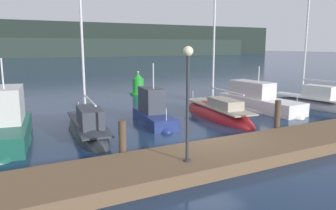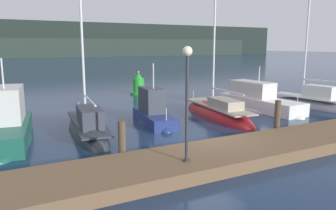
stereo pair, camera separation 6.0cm
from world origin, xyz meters
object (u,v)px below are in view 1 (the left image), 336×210
motorboat_berth_4 (154,118)px  sailboat_berth_7 (309,104)px  sailboat_berth_3 (88,130)px  motorboat_berth_6 (258,104)px  dock_lamppost (188,85)px  motorboat_berth_2 (8,132)px  sailboat_berth_5 (217,115)px  channel_buoy (138,85)px

motorboat_berth_4 → sailboat_berth_7: (11.68, -0.67, -0.12)m
sailboat_berth_3 → motorboat_berth_4: (3.69, 0.26, 0.19)m
motorboat_berth_4 → motorboat_berth_6: motorboat_berth_4 is taller
motorboat_berth_4 → dock_lamppost: bearing=-106.7°
motorboat_berth_4 → sailboat_berth_7: size_ratio=0.47×
motorboat_berth_2 → motorboat_berth_6: 15.14m
motorboat_berth_2 → sailboat_berth_7: 18.91m
motorboat_berth_2 → sailboat_berth_5: size_ratio=0.59×
dock_lamppost → motorboat_berth_4: bearing=73.3°
sailboat_berth_5 → dock_lamppost: bearing=-132.6°
dock_lamppost → sailboat_berth_5: bearing=47.4°
motorboat_berth_2 → sailboat_berth_3: (3.53, -0.12, -0.32)m
motorboat_berth_6 → dock_lamppost: bearing=-143.4°
motorboat_berth_6 → sailboat_berth_7: 3.91m
motorboat_berth_4 → channel_buoy: 11.29m
sailboat_berth_3 → sailboat_berth_5: bearing=-0.2°
motorboat_berth_2 → sailboat_berth_5: bearing=-0.7°
motorboat_berth_2 → channel_buoy: (10.80, 10.84, 0.30)m
sailboat_berth_7 → channel_buoy: sailboat_berth_7 is taller
sailboat_berth_3 → dock_lamppost: (1.58, -6.77, 2.84)m
motorboat_berth_6 → channel_buoy: 11.18m
motorboat_berth_6 → sailboat_berth_5: bearing=-169.8°
sailboat_berth_3 → channel_buoy: sailboat_berth_3 is taller
sailboat_berth_5 → motorboat_berth_2: bearing=179.3°
motorboat_berth_6 → dock_lamppost: 12.75m
sailboat_berth_5 → motorboat_berth_4: bearing=175.9°
sailboat_berth_3 → sailboat_berth_5: (7.78, -0.03, -0.03)m
sailboat_berth_5 → sailboat_berth_7: (7.58, -0.37, 0.10)m
sailboat_berth_3 → motorboat_berth_2: bearing=178.1°
motorboat_berth_6 → motorboat_berth_2: bearing=-178.0°
sailboat_berth_7 → dock_lamppost: 15.44m
motorboat_berth_4 → sailboat_berth_5: bearing=-4.1°
motorboat_berth_4 → sailboat_berth_5: sailboat_berth_5 is taller
motorboat_berth_2 → sailboat_berth_5: (11.32, -0.15, -0.35)m
motorboat_berth_2 → dock_lamppost: bearing=-53.4°
motorboat_berth_2 → sailboat_berth_7: (18.90, -0.52, -0.25)m
motorboat_berth_2 → motorboat_berth_6: bearing=2.0°
channel_buoy → motorboat_berth_2: bearing=-134.9°
sailboat_berth_7 → sailboat_berth_3: bearing=178.5°
motorboat_berth_2 → dock_lamppost: (5.11, -6.89, 2.52)m
motorboat_berth_2 → motorboat_berth_4: bearing=1.1°
motorboat_berth_2 → sailboat_berth_5: 11.32m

